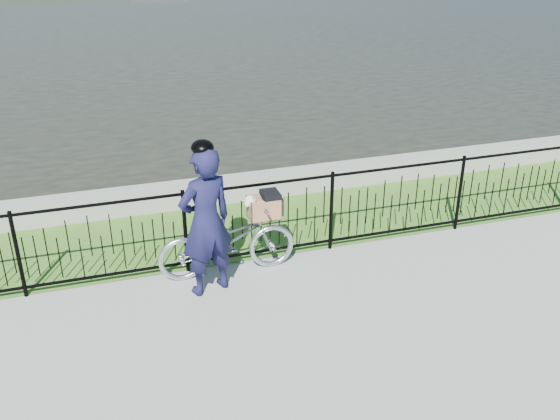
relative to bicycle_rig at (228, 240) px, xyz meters
name	(u,v)px	position (x,y,z in m)	size (l,w,h in m)	color
ground	(300,326)	(0.49, -1.40, -0.48)	(120.00, 120.00, 0.00)	gray
grass_strip	(243,227)	(0.49, 1.20, -0.48)	(60.00, 2.00, 0.01)	#416F22
quay_wall	(227,189)	(0.49, 2.20, -0.28)	(60.00, 0.30, 0.40)	gray
fence	(261,221)	(0.49, 0.20, 0.10)	(14.00, 0.06, 1.15)	black
bicycle_rig	(228,240)	(0.00, 0.00, 0.00)	(1.78, 0.62, 1.09)	#B8BCC6
cyclist	(206,221)	(-0.33, -0.33, 0.48)	(0.79, 0.64, 1.95)	#141437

